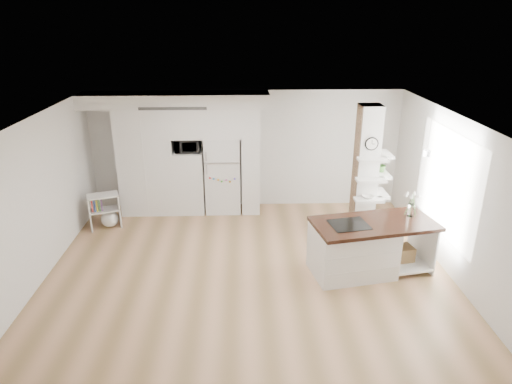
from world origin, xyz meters
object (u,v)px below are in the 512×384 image
at_px(refrigerator, 223,174).
at_px(kitchen_island, 359,247).
at_px(bookshelf, 106,213).
at_px(floor_plant_a, 390,219).

distance_m(refrigerator, kitchen_island, 3.75).
bearing_deg(kitchen_island, bookshelf, 147.03).
xyz_separation_m(bookshelf, floor_plant_a, (5.97, -0.34, -0.07)).
xyz_separation_m(refrigerator, floor_plant_a, (3.52, -1.18, -0.62)).
height_order(refrigerator, bookshelf, refrigerator).
bearing_deg(floor_plant_a, kitchen_island, -123.34).
relative_size(refrigerator, bookshelf, 2.36).
bearing_deg(floor_plant_a, bookshelf, 176.77).
bearing_deg(refrigerator, bookshelf, -161.01).
bearing_deg(floor_plant_a, refrigerator, 161.50).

